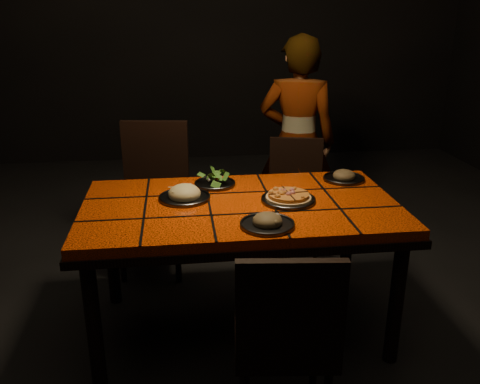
{
  "coord_description": "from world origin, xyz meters",
  "views": [
    {
      "loc": [
        -0.31,
        -2.4,
        1.68
      ],
      "look_at": [
        -0.01,
        -0.03,
        0.82
      ],
      "focal_mm": 38.0,
      "sensor_mm": 36.0,
      "label": 1
    }
  ],
  "objects": [
    {
      "name": "room_shell",
      "position": [
        0.0,
        0.0,
        1.5
      ],
      "size": [
        6.04,
        7.04,
        3.08
      ],
      "color": "black",
      "rests_on": "ground"
    },
    {
      "name": "plate_mushroom_b",
      "position": [
        0.64,
        0.29,
        0.77
      ],
      "size": [
        0.24,
        0.24,
        0.08
      ],
      "color": "#3B3B40",
      "rests_on": "dining_table"
    },
    {
      "name": "chair_far_left",
      "position": [
        -0.47,
        0.85,
        0.56
      ],
      "size": [
        0.5,
        0.5,
        0.99
      ],
      "rotation": [
        0.0,
        0.0,
        -0.15
      ],
      "color": "black",
      "rests_on": "ground"
    },
    {
      "name": "plate_mushroom_a",
      "position": [
        0.08,
        -0.31,
        0.77
      ],
      "size": [
        0.25,
        0.25,
        0.08
      ],
      "color": "#3B3B40",
      "rests_on": "dining_table"
    },
    {
      "name": "plate_pizza",
      "position": [
        0.25,
        -0.01,
        0.77
      ],
      "size": [
        0.28,
        0.28,
        0.04
      ],
      "color": "#3B3B40",
      "rests_on": "dining_table"
    },
    {
      "name": "diner",
      "position": [
        0.56,
        1.13,
        0.76
      ],
      "size": [
        0.64,
        0.51,
        1.53
      ],
      "primitive_type": "imported",
      "rotation": [
        0.0,
        0.0,
        2.85
      ],
      "color": "brown",
      "rests_on": "ground"
    },
    {
      "name": "plate_pasta",
      "position": [
        -0.28,
        0.09,
        0.77
      ],
      "size": [
        0.27,
        0.27,
        0.09
      ],
      "color": "#3B3B40",
      "rests_on": "dining_table"
    },
    {
      "name": "chair_far_right",
      "position": [
        0.5,
        0.9,
        0.48
      ],
      "size": [
        0.45,
        0.45,
        0.83
      ],
      "rotation": [
        0.0,
        0.0,
        -0.22
      ],
      "color": "black",
      "rests_on": "ground"
    },
    {
      "name": "chair_near",
      "position": [
        0.08,
        -0.79,
        0.5
      ],
      "size": [
        0.44,
        0.44,
        0.87
      ],
      "rotation": [
        0.0,
        0.0,
        3.03
      ],
      "color": "black",
      "rests_on": "ground"
    },
    {
      "name": "plate_salad",
      "position": [
        -0.11,
        0.29,
        0.78
      ],
      "size": [
        0.23,
        0.23,
        0.07
      ],
      "color": "#3B3B40",
      "rests_on": "dining_table"
    },
    {
      "name": "dining_table",
      "position": [
        0.0,
        0.0,
        0.67
      ],
      "size": [
        1.62,
        0.92,
        0.75
      ],
      "color": "#FD4708",
      "rests_on": "ground"
    }
  ]
}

